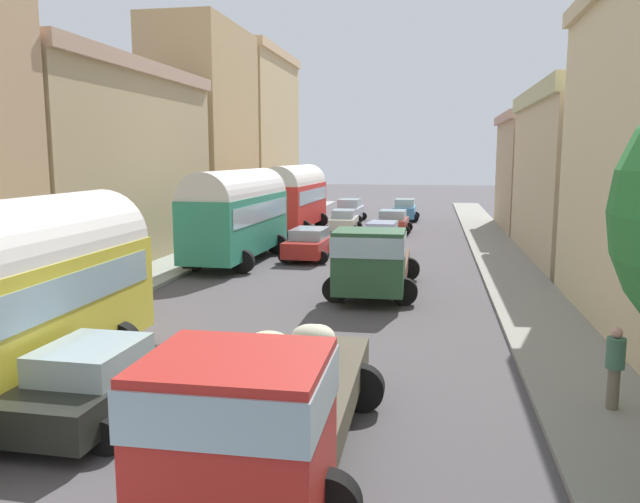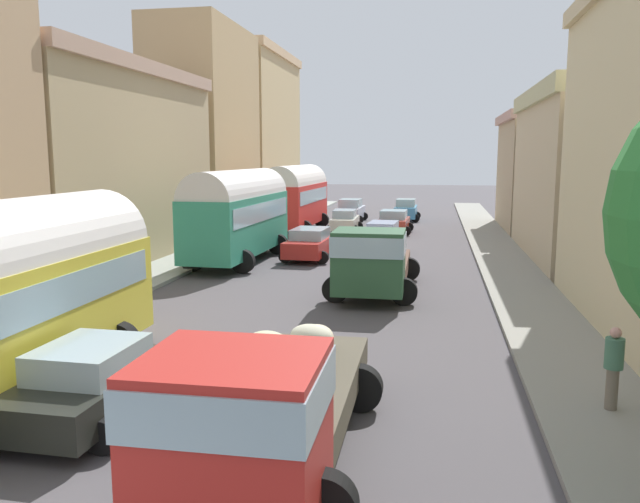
{
  "view_description": "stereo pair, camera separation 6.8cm",
  "coord_description": "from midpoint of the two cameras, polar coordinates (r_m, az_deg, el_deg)",
  "views": [
    {
      "loc": [
        3.95,
        -3.19,
        4.89
      ],
      "look_at": [
        0.0,
        18.89,
        1.46
      ],
      "focal_mm": 35.3,
      "sensor_mm": 36.0,
      "label": 1
    },
    {
      "loc": [
        4.02,
        -3.18,
        4.89
      ],
      "look_at": [
        0.0,
        18.89,
        1.46
      ],
      "focal_mm": 35.3,
      "sensor_mm": 36.0,
      "label": 2
    }
  ],
  "objects": [
    {
      "name": "ground_plane",
      "position": [
        30.84,
        2.76,
        -0.43
      ],
      "size": [
        154.0,
        154.0,
        0.0
      ],
      "primitive_type": "plane",
      "color": "#4E4A4D"
    },
    {
      "name": "sidewalk_left",
      "position": [
        32.57,
        -9.98,
        0.06
      ],
      "size": [
        2.5,
        70.0,
        0.14
      ],
      "primitive_type": "cube",
      "color": "#9A9F95",
      "rests_on": "ground"
    },
    {
      "name": "sidewalk_right",
      "position": [
        30.74,
        16.28,
        -0.67
      ],
      "size": [
        2.5,
        70.0,
        0.14
      ],
      "primitive_type": "cube",
      "color": "gray",
      "rests_on": "ground"
    },
    {
      "name": "building_left_2",
      "position": [
        30.45,
        -18.83,
        7.57
      ],
      "size": [
        4.99,
        14.87,
        9.01
      ],
      "color": "tan",
      "rests_on": "ground"
    },
    {
      "name": "building_left_3",
      "position": [
        42.46,
        -10.39,
        10.81
      ],
      "size": [
        4.79,
        9.55,
        13.11
      ],
      "color": "tan",
      "rests_on": "ground"
    },
    {
      "name": "building_left_4",
      "position": [
        53.76,
        -5.49,
        10.63
      ],
      "size": [
        4.56,
        13.19,
        13.41
      ],
      "color": "tan",
      "rests_on": "ground"
    },
    {
      "name": "building_right_2",
      "position": [
        32.11,
        22.21,
        6.55
      ],
      "size": [
        4.45,
        12.78,
        8.01
      ],
      "color": "#C9B38E",
      "rests_on": "ground"
    },
    {
      "name": "building_right_3",
      "position": [
        44.0,
        19.85,
        6.79
      ],
      "size": [
        5.87,
        9.86,
        7.58
      ],
      "color": "tan",
      "rests_on": "ground"
    },
    {
      "name": "parked_bus_1",
      "position": [
        29.06,
        -7.39,
        3.65
      ],
      "size": [
        3.44,
        8.61,
        4.25
      ],
      "color": "#2D8D6E",
      "rests_on": "ground"
    },
    {
      "name": "parked_bus_2",
      "position": [
        40.77,
        -2.17,
        5.14
      ],
      "size": [
        3.5,
        8.36,
        4.27
      ],
      "color": "red",
      "rests_on": "ground"
    },
    {
      "name": "cargo_truck_0",
      "position": [
        9.59,
        -5.04,
        -13.49
      ],
      "size": [
        3.17,
        7.0,
        2.44
      ],
      "color": "red",
      "rests_on": "ground"
    },
    {
      "name": "cargo_truck_1",
      "position": [
        22.02,
        4.93,
        -0.77
      ],
      "size": [
        3.2,
        7.11,
        2.49
      ],
      "color": "#2A5233",
      "rests_on": "ground"
    },
    {
      "name": "car_0",
      "position": [
        31.3,
        5.76,
        1.18
      ],
      "size": [
        2.26,
        4.04,
        1.64
      ],
      "color": "silver",
      "rests_on": "ground"
    },
    {
      "name": "car_1",
      "position": [
        40.02,
        6.73,
        2.7
      ],
      "size": [
        2.46,
        3.71,
        1.48
      ],
      "color": "#AA3525",
      "rests_on": "ground"
    },
    {
      "name": "car_2",
      "position": [
        48.02,
        7.82,
        3.76
      ],
      "size": [
        2.21,
        3.65,
        1.65
      ],
      "color": "#4392C1",
      "rests_on": "ground"
    },
    {
      "name": "car_3",
      "position": [
        12.57,
        -19.93,
        -11.1
      ],
      "size": [
        2.45,
        3.77,
        1.47
      ],
      "color": "black",
      "rests_on": "ground"
    },
    {
      "name": "car_4",
      "position": [
        29.89,
        -0.83,
        0.74
      ],
      "size": [
        2.45,
        4.27,
        1.47
      ],
      "color": "red",
      "rests_on": "ground"
    },
    {
      "name": "car_5",
      "position": [
        40.34,
        2.31,
        2.79
      ],
      "size": [
        2.19,
        3.78,
        1.46
      ],
      "color": "beige",
      "rests_on": "ground"
    },
    {
      "name": "car_6",
      "position": [
        46.91,
        2.82,
        3.73
      ],
      "size": [
        2.37,
        4.18,
        1.69
      ],
      "color": "silver",
      "rests_on": "ground"
    },
    {
      "name": "pedestrian_0",
      "position": [
        13.18,
        25.2,
        -9.36
      ],
      "size": [
        0.41,
        0.41,
        1.73
      ],
      "color": "#706656",
      "rests_on": "ground"
    }
  ]
}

